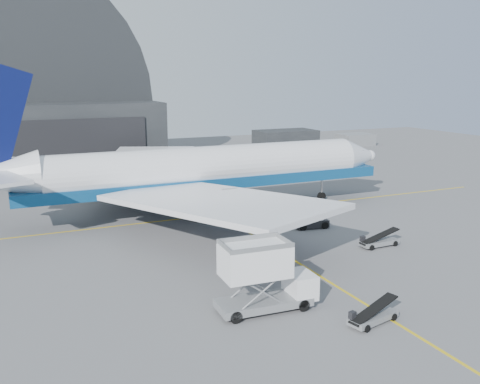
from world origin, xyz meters
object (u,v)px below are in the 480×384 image
belt_loader_b (379,241)px  belt_loader_a (373,316)px  airliner (193,171)px  catering_truck (263,277)px  pushback_tug (311,222)px

belt_loader_b → belt_loader_a: bearing=-131.7°
belt_loader_a → belt_loader_b: 17.38m
belt_loader_a → belt_loader_b: bearing=37.1°
airliner → belt_loader_b: 23.67m
catering_truck → belt_loader_a: bearing=-37.0°
pushback_tug → belt_loader_a: bearing=-103.0°
catering_truck → belt_loader_b: 19.13m
airliner → catering_truck: size_ratio=7.37×
airliner → catering_truck: airliner is taller
airliner → pushback_tug: airliner is taller
pushback_tug → catering_truck: bearing=-121.9°
pushback_tug → belt_loader_a: pushback_tug is taller
airliner → belt_loader_a: airliner is taller
belt_loader_b → pushback_tug: bearing=103.8°
belt_loader_b → airliner: bearing=120.6°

